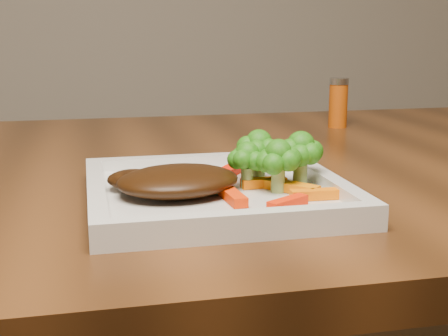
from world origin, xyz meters
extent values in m
cube|color=silver|center=(-0.49, -0.13, 0.76)|extent=(0.27, 0.27, 0.01)
ellipsoid|color=#311907|center=(-0.53, -0.14, 0.78)|extent=(0.15, 0.12, 0.03)
cube|color=#F92604|center=(-0.44, -0.21, 0.77)|extent=(0.05, 0.04, 0.01)
cube|color=#FF7104|center=(-0.40, -0.19, 0.77)|extent=(0.05, 0.02, 0.01)
cube|color=#F63104|center=(-0.48, -0.18, 0.77)|extent=(0.02, 0.06, 0.01)
cube|color=red|center=(-0.47, -0.07, 0.77)|extent=(0.05, 0.06, 0.01)
cube|color=orange|center=(-0.41, -0.16, 0.77)|extent=(0.05, 0.06, 0.01)
cube|color=#FF6E04|center=(-0.44, -0.13, 0.77)|extent=(0.05, 0.02, 0.01)
cylinder|color=#B6490A|center=(-0.17, 0.31, 0.80)|extent=(0.04, 0.04, 0.09)
camera|label=1|loc=(-0.63, -0.77, 0.94)|focal=50.00mm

